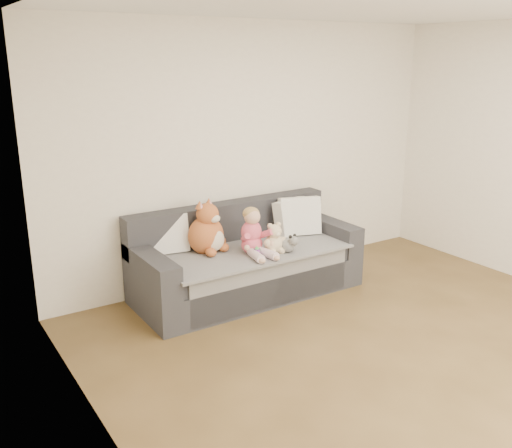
{
  "coord_description": "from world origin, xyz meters",
  "views": [
    {
      "loc": [
        -3.12,
        -2.4,
        2.26
      ],
      "look_at": [
        -0.37,
        1.87,
        0.75
      ],
      "focal_mm": 40.0,
      "sensor_mm": 36.0,
      "label": 1
    }
  ],
  "objects_px": {
    "sofa": "(245,262)",
    "sippy_cup": "(257,251)",
    "plush_cat": "(207,232)",
    "teddy_bear": "(275,241)",
    "toddler": "(253,234)"
  },
  "relations": [
    {
      "from": "sofa",
      "to": "sippy_cup",
      "type": "relative_size",
      "value": 20.99
    },
    {
      "from": "plush_cat",
      "to": "sippy_cup",
      "type": "bearing_deg",
      "value": -72.47
    },
    {
      "from": "plush_cat",
      "to": "teddy_bear",
      "type": "xyz_separation_m",
      "value": [
        0.51,
        -0.37,
        -0.07
      ]
    },
    {
      "from": "sofa",
      "to": "plush_cat",
      "type": "xyz_separation_m",
      "value": [
        -0.37,
        0.08,
        0.36
      ]
    },
    {
      "from": "sofa",
      "to": "sippy_cup",
      "type": "height_order",
      "value": "sofa"
    },
    {
      "from": "sofa",
      "to": "toddler",
      "type": "xyz_separation_m",
      "value": [
        -0.04,
        -0.21,
        0.35
      ]
    },
    {
      "from": "sofa",
      "to": "plush_cat",
      "type": "distance_m",
      "value": 0.52
    },
    {
      "from": "sofa",
      "to": "teddy_bear",
      "type": "relative_size",
      "value": 7.38
    },
    {
      "from": "sofa",
      "to": "sippy_cup",
      "type": "bearing_deg",
      "value": -102.31
    },
    {
      "from": "toddler",
      "to": "teddy_bear",
      "type": "relative_size",
      "value": 1.52
    },
    {
      "from": "sofa",
      "to": "toddler",
      "type": "height_order",
      "value": "toddler"
    },
    {
      "from": "plush_cat",
      "to": "toddler",
      "type": "bearing_deg",
      "value": -61.17
    },
    {
      "from": "toddler",
      "to": "plush_cat",
      "type": "bearing_deg",
      "value": 142.73
    },
    {
      "from": "sippy_cup",
      "to": "sofa",
      "type": "bearing_deg",
      "value": 77.69
    },
    {
      "from": "toddler",
      "to": "plush_cat",
      "type": "xyz_separation_m",
      "value": [
        -0.33,
        0.28,
        0.01
      ]
    }
  ]
}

